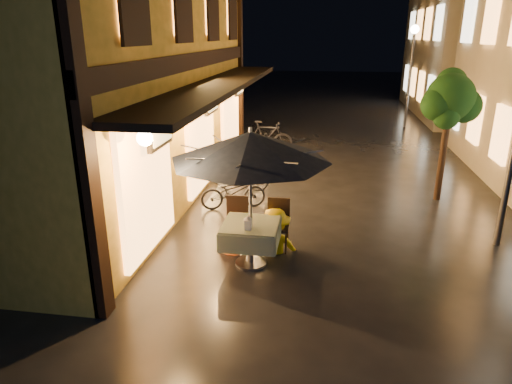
% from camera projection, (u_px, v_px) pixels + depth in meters
% --- Properties ---
extents(ground, '(90.00, 90.00, 0.00)m').
position_uv_depth(ground, '(343.00, 285.00, 7.46)').
color(ground, black).
rests_on(ground, ground).
extents(west_building, '(5.90, 11.40, 7.40)m').
position_uv_depth(west_building, '(104.00, 41.00, 10.81)').
color(west_building, gold).
rests_on(west_building, ground).
extents(east_building_far, '(7.30, 10.30, 7.30)m').
position_uv_depth(east_building_far, '(496.00, 38.00, 21.96)').
color(east_building_far, '#C0B697').
rests_on(east_building_far, ground).
extents(street_tree, '(1.43, 1.20, 3.15)m').
position_uv_depth(street_tree, '(451.00, 101.00, 10.52)').
color(street_tree, black).
rests_on(street_tree, ground).
extents(streetlamp_far, '(0.36, 0.36, 4.23)m').
position_uv_depth(streetlamp_far, '(412.00, 58.00, 19.13)').
color(streetlamp_far, '#59595E').
rests_on(streetlamp_far, ground).
extents(cafe_table, '(0.99, 0.99, 0.78)m').
position_uv_depth(cafe_table, '(251.00, 234.00, 7.95)').
color(cafe_table, '#59595E').
rests_on(cafe_table, ground).
extents(patio_umbrella, '(2.71, 2.71, 2.46)m').
position_uv_depth(patio_umbrella, '(250.00, 146.00, 7.44)').
color(patio_umbrella, '#59595E').
rests_on(patio_umbrella, ground).
extents(cafe_chair_left, '(0.42, 0.42, 0.97)m').
position_uv_depth(cafe_chair_left, '(236.00, 219.00, 8.71)').
color(cafe_chair_left, black).
rests_on(cafe_chair_left, ground).
extents(cafe_chair_right, '(0.42, 0.42, 0.97)m').
position_uv_depth(cafe_chair_right, '(278.00, 221.00, 8.60)').
color(cafe_chair_right, black).
rests_on(cafe_chair_right, ground).
extents(table_lantern, '(0.16, 0.16, 0.25)m').
position_uv_depth(table_lantern, '(248.00, 222.00, 7.60)').
color(table_lantern, white).
rests_on(table_lantern, cafe_table).
extents(person_orange, '(0.80, 0.69, 1.42)m').
position_uv_depth(person_orange, '(232.00, 215.00, 8.45)').
color(person_orange, '#D8540F').
rests_on(person_orange, ground).
extents(person_yellow, '(1.20, 0.92, 1.63)m').
position_uv_depth(person_yellow, '(275.00, 210.00, 8.38)').
color(person_yellow, '#FFD404').
rests_on(person_yellow, ground).
extents(bicycle_0, '(1.61, 1.05, 0.80)m').
position_uv_depth(bicycle_0, '(233.00, 192.00, 10.61)').
color(bicycle_0, black).
rests_on(bicycle_0, ground).
extents(bicycle_1, '(1.69, 0.78, 0.98)m').
position_uv_depth(bicycle_1, '(239.00, 171.00, 11.89)').
color(bicycle_1, black).
rests_on(bicycle_1, ground).
extents(bicycle_2, '(1.86, 0.84, 0.95)m').
position_uv_depth(bicycle_2, '(255.00, 163.00, 12.69)').
color(bicycle_2, black).
rests_on(bicycle_2, ground).
extents(bicycle_3, '(1.70, 0.76, 0.99)m').
position_uv_depth(bicycle_3, '(265.00, 150.00, 14.07)').
color(bicycle_3, black).
rests_on(bicycle_3, ground).
extents(bicycle_4, '(2.02, 1.18, 1.00)m').
position_uv_depth(bicycle_4, '(254.00, 146.00, 14.55)').
color(bicycle_4, black).
rests_on(bicycle_4, ground).
extents(bicycle_5, '(1.84, 0.56, 1.10)m').
position_uv_depth(bicycle_5, '(266.00, 137.00, 15.51)').
color(bicycle_5, black).
rests_on(bicycle_5, ground).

